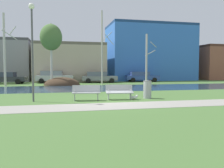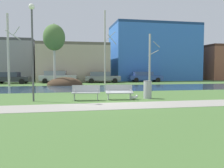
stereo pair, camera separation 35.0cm
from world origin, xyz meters
name	(u,v)px [view 2 (the right image)]	position (x,y,z in m)	size (l,w,h in m)	color
ground_plane	(88,88)	(0.00, 10.00, 0.00)	(120.00, 120.00, 0.00)	#476B33
paved_path_strip	(110,106)	(0.00, -1.82, 0.01)	(60.00, 2.16, 0.01)	gray
river_band	(88,88)	(0.00, 9.32, 0.00)	(80.00, 7.68, 0.01)	#2D475B
soil_mound	(65,85)	(-2.21, 14.36, 0.00)	(4.05, 3.22, 1.81)	#423021
bench_left	(86,92)	(-0.97, 0.50, 0.47)	(1.65, 0.73, 0.87)	#9EA0A3
bench_right	(119,92)	(0.99, 0.50, 0.47)	(1.65, 0.73, 0.87)	#9EA0A3
trash_bin	(148,89)	(2.79, 0.65, 0.56)	(0.52, 0.52, 1.08)	#999B9E
seagull	(134,97)	(1.87, 0.32, 0.13)	(0.48, 0.18, 0.27)	white
streetlamp	(32,37)	(-3.87, 0.66, 3.57)	(0.32, 0.32, 5.34)	#4C4C51
birch_far_left	(9,49)	(-8.20, 14.47, 4.02)	(1.52, 2.66, 7.83)	beige
birch_left	(54,38)	(-3.33, 14.06, 5.29)	(2.41, 2.41, 6.83)	beige
birch_center_left	(105,47)	(2.60, 15.13, 4.46)	(1.50, 2.62, 8.81)	#BCB7A8
birch_center	(150,58)	(8.35, 15.23, 3.20)	(1.43, 2.44, 6.24)	#BCB7A8
parked_van_nearest_dark	(10,78)	(-8.90, 18.19, 0.77)	(4.69, 2.40, 1.45)	#282B30
parked_sedan_second_silver	(58,77)	(-3.18, 18.82, 0.83)	(4.93, 2.42, 1.60)	#B2B5BC
parked_hatch_third_grey	(102,77)	(2.66, 18.18, 0.78)	(4.82, 2.43, 1.47)	slate
parked_wagon_fourth_blue	(145,76)	(9.04, 19.13, 0.77)	(4.86, 2.48, 1.46)	#2D4793
building_beige_block	(73,63)	(-1.00, 24.16, 2.80)	(10.24, 8.87, 5.60)	#BCAD8E
building_blue_store	(153,53)	(12.45, 24.76, 4.59)	(13.86, 7.79, 9.19)	#3870C6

